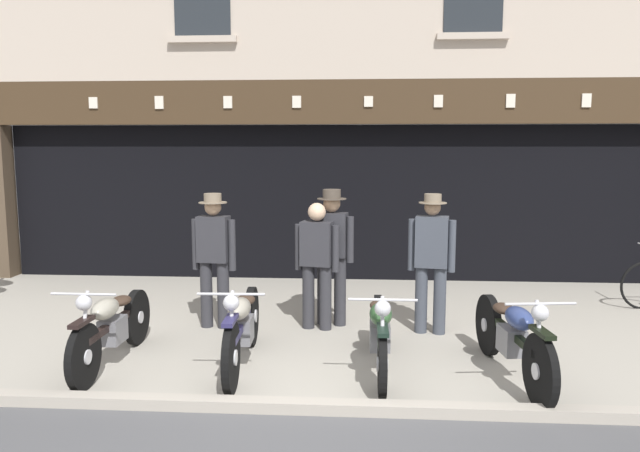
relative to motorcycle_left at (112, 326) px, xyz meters
The scene contains 10 objects.
shop_facade 6.44m from the motorcycle_left, 70.69° to the left, with size 12.26×4.42×6.14m.
motorcycle_left is the anchor object (origin of this frame).
motorcycle_center_left 1.35m from the motorcycle_left, ahead, with size 0.62×2.03×0.93m.
motorcycle_center 2.75m from the motorcycle_left, ahead, with size 0.62×1.93×0.90m.
motorcycle_center_right 4.02m from the motorcycle_left, ahead, with size 0.62×2.02×0.93m.
salesman_left 1.65m from the motorcycle_left, 61.61° to the left, with size 0.56×0.35×1.68m.
shopkeeper_center 2.50m from the motorcycle_left, 34.79° to the left, with size 0.55×0.30×1.57m.
salesman_right 3.68m from the motorcycle_left, 21.22° to the left, with size 0.55×0.33×1.69m.
assistant_far_right 2.76m from the motorcycle_left, 35.95° to the left, with size 0.55×0.36×1.72m.
advert_board_near 5.98m from the motorcycle_left, 48.33° to the left, with size 0.74×0.03×0.98m.
Camera 1 is at (0.45, -4.82, 2.25)m, focal length 34.04 mm.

